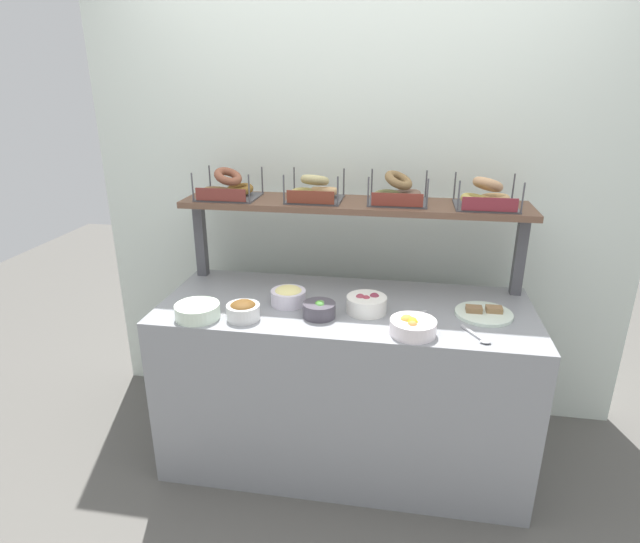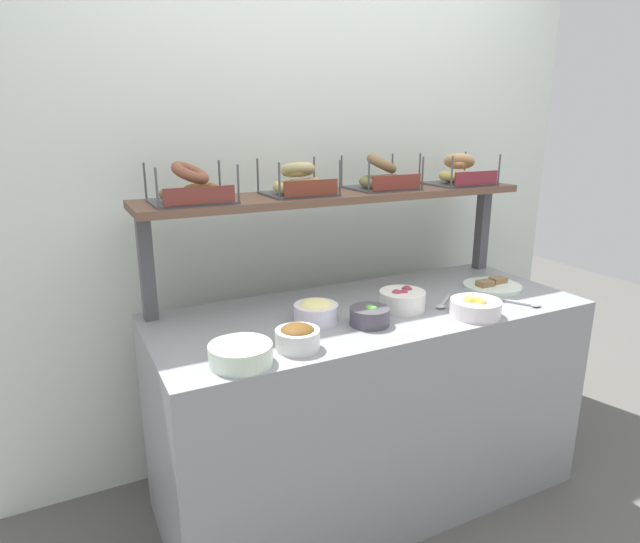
{
  "view_description": "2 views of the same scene",
  "coord_description": "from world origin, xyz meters",
  "px_view_note": "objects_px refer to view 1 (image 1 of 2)",
  "views": [
    {
      "loc": [
        0.25,
        -2.19,
        1.83
      ],
      "look_at": [
        -0.12,
        0.0,
        1.01
      ],
      "focal_mm": 28.88,
      "sensor_mm": 36.0,
      "label": 1
    },
    {
      "loc": [
        -1.09,
        -1.71,
        1.57
      ],
      "look_at": [
        -0.18,
        0.09,
        1.0
      ],
      "focal_mm": 30.3,
      "sensor_mm": 36.0,
      "label": 2
    }
  ],
  "objects_px": {
    "bowl_chocolate_spread": "(243,310)",
    "bagel_basket_cinnamon_raisin": "(228,188)",
    "bowl_fruit_salad": "(412,326)",
    "bowl_scallion_spread": "(197,309)",
    "serving_plate_white": "(484,313)",
    "bowl_veggie_mix": "(319,309)",
    "bagel_basket_poppy": "(398,193)",
    "serving_spoon_near_plate": "(479,337)",
    "bagel_basket_plain": "(314,191)",
    "bagel_basket_sesame": "(486,197)",
    "serving_spoon_by_edge": "(405,317)",
    "bowl_egg_salad": "(288,296)",
    "bowl_beet_salad": "(367,304)"
  },
  "relations": [
    {
      "from": "bowl_chocolate_spread",
      "to": "bagel_basket_cinnamon_raisin",
      "type": "relative_size",
      "value": 0.49
    },
    {
      "from": "bowl_fruit_salad",
      "to": "bowl_chocolate_spread",
      "type": "bearing_deg",
      "value": 178.06
    },
    {
      "from": "bowl_scallion_spread",
      "to": "serving_plate_white",
      "type": "distance_m",
      "value": 1.27
    },
    {
      "from": "bowl_veggie_mix",
      "to": "bagel_basket_poppy",
      "type": "xyz_separation_m",
      "value": [
        0.31,
        0.43,
        0.44
      ]
    },
    {
      "from": "serving_plate_white",
      "to": "bagel_basket_cinnamon_raisin",
      "type": "distance_m",
      "value": 1.36
    },
    {
      "from": "bowl_chocolate_spread",
      "to": "serving_spoon_near_plate",
      "type": "height_order",
      "value": "bowl_chocolate_spread"
    },
    {
      "from": "bowl_scallion_spread",
      "to": "serving_plate_white",
      "type": "height_order",
      "value": "bowl_scallion_spread"
    },
    {
      "from": "bowl_fruit_salad",
      "to": "bowl_scallion_spread",
      "type": "xyz_separation_m",
      "value": [
        -0.93,
        0.0,
        0.01
      ]
    },
    {
      "from": "bagel_basket_cinnamon_raisin",
      "to": "bagel_basket_plain",
      "type": "relative_size",
      "value": 1.06
    },
    {
      "from": "bagel_basket_plain",
      "to": "serving_plate_white",
      "type": "bearing_deg",
      "value": -18.88
    },
    {
      "from": "bagel_basket_poppy",
      "to": "bowl_scallion_spread",
      "type": "bearing_deg",
      "value": -147.73
    },
    {
      "from": "bowl_scallion_spread",
      "to": "bagel_basket_sesame",
      "type": "xyz_separation_m",
      "value": [
        1.24,
        0.5,
        0.44
      ]
    },
    {
      "from": "serving_spoon_near_plate",
      "to": "bowl_veggie_mix",
      "type": "bearing_deg",
      "value": 171.37
    },
    {
      "from": "bowl_scallion_spread",
      "to": "bagel_basket_poppy",
      "type": "bearing_deg",
      "value": 32.27
    },
    {
      "from": "serving_spoon_by_edge",
      "to": "bagel_basket_sesame",
      "type": "bearing_deg",
      "value": 46.13
    },
    {
      "from": "bowl_fruit_salad",
      "to": "bagel_basket_poppy",
      "type": "height_order",
      "value": "bagel_basket_poppy"
    },
    {
      "from": "serving_spoon_by_edge",
      "to": "bagel_basket_poppy",
      "type": "relative_size",
      "value": 0.54
    },
    {
      "from": "bowl_scallion_spread",
      "to": "serving_spoon_by_edge",
      "type": "relative_size",
      "value": 1.3
    },
    {
      "from": "bowl_chocolate_spread",
      "to": "bowl_egg_salad",
      "type": "distance_m",
      "value": 0.25
    },
    {
      "from": "bowl_beet_salad",
      "to": "bagel_basket_cinnamon_raisin",
      "type": "distance_m",
      "value": 0.91
    },
    {
      "from": "bowl_veggie_mix",
      "to": "bagel_basket_sesame",
      "type": "height_order",
      "value": "bagel_basket_sesame"
    },
    {
      "from": "bowl_scallion_spread",
      "to": "bowl_beet_salad",
      "type": "bearing_deg",
      "value": 14.35
    },
    {
      "from": "bowl_veggie_mix",
      "to": "bagel_basket_cinnamon_raisin",
      "type": "xyz_separation_m",
      "value": [
        -0.53,
        0.4,
        0.44
      ]
    },
    {
      "from": "serving_spoon_by_edge",
      "to": "bagel_basket_cinnamon_raisin",
      "type": "relative_size",
      "value": 0.51
    },
    {
      "from": "serving_spoon_near_plate",
      "to": "bowl_fruit_salad",
      "type": "bearing_deg",
      "value": -179.8
    },
    {
      "from": "bagel_basket_cinnamon_raisin",
      "to": "bagel_basket_poppy",
      "type": "bearing_deg",
      "value": 2.0
    },
    {
      "from": "serving_plate_white",
      "to": "bagel_basket_plain",
      "type": "height_order",
      "value": "bagel_basket_plain"
    },
    {
      "from": "bowl_veggie_mix",
      "to": "bowl_egg_salad",
      "type": "relative_size",
      "value": 0.89
    },
    {
      "from": "bowl_chocolate_spread",
      "to": "serving_spoon_by_edge",
      "type": "relative_size",
      "value": 0.97
    },
    {
      "from": "bowl_scallion_spread",
      "to": "bagel_basket_sesame",
      "type": "distance_m",
      "value": 1.41
    },
    {
      "from": "serving_spoon_by_edge",
      "to": "bagel_basket_poppy",
      "type": "xyz_separation_m",
      "value": [
        -0.07,
        0.38,
        0.47
      ]
    },
    {
      "from": "bowl_beet_salad",
      "to": "bagel_basket_poppy",
      "type": "distance_m",
      "value": 0.57
    },
    {
      "from": "bagel_basket_poppy",
      "to": "serving_spoon_near_plate",
      "type": "bearing_deg",
      "value": -55.23
    },
    {
      "from": "bowl_fruit_salad",
      "to": "serving_spoon_near_plate",
      "type": "bearing_deg",
      "value": 0.2
    },
    {
      "from": "serving_spoon_near_plate",
      "to": "bagel_basket_poppy",
      "type": "bearing_deg",
      "value": 124.77
    },
    {
      "from": "bowl_veggie_mix",
      "to": "bagel_basket_poppy",
      "type": "height_order",
      "value": "bagel_basket_poppy"
    },
    {
      "from": "bagel_basket_cinnamon_raisin",
      "to": "bowl_beet_salad",
      "type": "bearing_deg",
      "value": -23.11
    },
    {
      "from": "bowl_veggie_mix",
      "to": "serving_spoon_by_edge",
      "type": "bearing_deg",
      "value": 7.05
    },
    {
      "from": "serving_spoon_by_edge",
      "to": "bagel_basket_poppy",
      "type": "height_order",
      "value": "bagel_basket_poppy"
    },
    {
      "from": "bowl_egg_salad",
      "to": "bagel_basket_sesame",
      "type": "distance_m",
      "value": 1.02
    },
    {
      "from": "bagel_basket_cinnamon_raisin",
      "to": "bowl_veggie_mix",
      "type": "bearing_deg",
      "value": -36.85
    },
    {
      "from": "bowl_fruit_salad",
      "to": "bagel_basket_poppy",
      "type": "xyz_separation_m",
      "value": [
        -0.1,
        0.53,
        0.44
      ]
    },
    {
      "from": "bowl_fruit_salad",
      "to": "serving_spoon_by_edge",
      "type": "xyz_separation_m",
      "value": [
        -0.03,
        0.15,
        -0.03
      ]
    },
    {
      "from": "bowl_scallion_spread",
      "to": "serving_spoon_near_plate",
      "type": "bearing_deg",
      "value": -0.02
    },
    {
      "from": "bowl_chocolate_spread",
      "to": "bowl_fruit_salad",
      "type": "relative_size",
      "value": 0.76
    },
    {
      "from": "bowl_fruit_salad",
      "to": "bagel_basket_cinnamon_raisin",
      "type": "bearing_deg",
      "value": 151.89
    },
    {
      "from": "serving_spoon_near_plate",
      "to": "serving_spoon_by_edge",
      "type": "bearing_deg",
      "value": 153.43
    },
    {
      "from": "bowl_egg_salad",
      "to": "bagel_basket_plain",
      "type": "xyz_separation_m",
      "value": [
        0.07,
        0.3,
        0.44
      ]
    },
    {
      "from": "bowl_veggie_mix",
      "to": "bowl_scallion_spread",
      "type": "relative_size",
      "value": 0.74
    },
    {
      "from": "serving_plate_white",
      "to": "serving_spoon_near_plate",
      "type": "distance_m",
      "value": 0.24
    }
  ]
}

